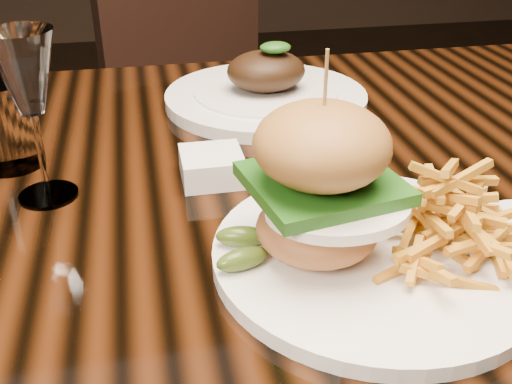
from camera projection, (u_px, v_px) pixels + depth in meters
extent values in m
cube|color=black|center=(249.00, 189.00, 0.72)|extent=(1.60, 0.90, 0.04)
cylinder|color=white|center=(374.00, 254.00, 0.55)|extent=(0.30, 0.30, 0.01)
ellipsoid|color=#A55F35|center=(317.00, 228.00, 0.53)|extent=(0.11, 0.11, 0.05)
ellipsoid|color=white|center=(338.00, 208.00, 0.50)|extent=(0.12, 0.10, 0.01)
ellipsoid|color=orange|center=(369.00, 207.00, 0.50)|extent=(0.02, 0.02, 0.01)
cube|color=#25691A|center=(319.00, 188.00, 0.51)|extent=(0.14, 0.14, 0.01)
ellipsoid|color=brown|center=(322.00, 145.00, 0.49)|extent=(0.12, 0.12, 0.07)
cylinder|color=#A37D4C|center=(324.00, 105.00, 0.48)|extent=(0.00, 0.00, 0.09)
ellipsoid|color=#2F4412|center=(242.00, 259.00, 0.52)|extent=(0.05, 0.03, 0.02)
ellipsoid|color=#2F4412|center=(242.00, 236.00, 0.55)|extent=(0.05, 0.03, 0.02)
cube|color=white|center=(212.00, 166.00, 0.69)|extent=(0.09, 0.09, 0.03)
cylinder|color=white|center=(49.00, 195.00, 0.66)|extent=(0.06, 0.06, 0.00)
cylinder|color=white|center=(41.00, 154.00, 0.64)|extent=(0.01, 0.01, 0.09)
cone|color=white|center=(25.00, 73.00, 0.59)|extent=(0.07, 0.07, 0.08)
cylinder|color=white|center=(5.00, 124.00, 0.71)|extent=(0.08, 0.08, 0.10)
cylinder|color=white|center=(266.00, 98.00, 0.91)|extent=(0.30, 0.30, 0.02)
cylinder|color=white|center=(266.00, 97.00, 0.90)|extent=(0.22, 0.22, 0.02)
ellipsoid|color=black|center=(266.00, 71.00, 0.89)|extent=(0.12, 0.10, 0.06)
ellipsoid|color=#25691A|center=(275.00, 47.00, 0.86)|extent=(0.05, 0.03, 0.02)
cube|color=black|center=(225.00, 134.00, 1.55)|extent=(0.60, 0.60, 0.06)
cube|color=black|center=(181.00, 20.00, 1.58)|extent=(0.44, 0.22, 0.50)
cylinder|color=black|center=(200.00, 264.00, 1.43)|extent=(0.04, 0.04, 0.45)
cylinder|color=black|center=(323.00, 218.00, 1.62)|extent=(0.04, 0.04, 0.45)
cylinder|color=black|center=(135.00, 199.00, 1.71)|extent=(0.04, 0.04, 0.45)
cylinder|color=black|center=(247.00, 165.00, 1.89)|extent=(0.04, 0.04, 0.45)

